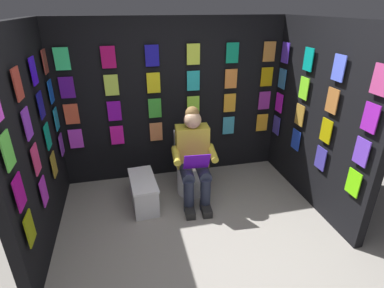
{
  "coord_description": "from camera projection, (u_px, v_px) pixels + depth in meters",
  "views": [
    {
      "loc": [
        0.65,
        1.92,
        2.28
      ],
      "look_at": [
        -0.05,
        -1.08,
        0.85
      ],
      "focal_mm": 28.27,
      "sensor_mm": 36.0,
      "label": 1
    }
  ],
  "objects": [
    {
      "name": "comic_longbox_near",
      "position": [
        144.0,
        192.0,
        3.7
      ],
      "size": [
        0.33,
        0.65,
        0.37
      ],
      "rotation": [
        0.0,
        0.0,
        0.06
      ],
      "color": "silver",
      "rests_on": "ground"
    },
    {
      "name": "display_wall_right",
      "position": [
        32.0,
        142.0,
        2.88
      ],
      "size": [
        0.14,
        1.96,
        2.16
      ],
      "color": "black",
      "rests_on": "ground"
    },
    {
      "name": "display_wall_back",
      "position": [
        173.0,
        101.0,
        4.11
      ],
      "size": [
        3.1,
        0.14,
        2.16
      ],
      "color": "black",
      "rests_on": "ground"
    },
    {
      "name": "display_wall_left",
      "position": [
        319.0,
        117.0,
        3.52
      ],
      "size": [
        0.14,
        1.96,
        2.16
      ],
      "color": "black",
      "rests_on": "ground"
    },
    {
      "name": "ground_plane",
      "position": [
        214.0,
        276.0,
        2.79
      ],
      "size": [
        30.0,
        30.0,
        0.0
      ],
      "primitive_type": "plane",
      "color": "gray"
    },
    {
      "name": "toilet",
      "position": [
        191.0,
        167.0,
        3.98
      ],
      "size": [
        0.42,
        0.57,
        0.77
      ],
      "rotation": [
        0.0,
        0.0,
        -0.07
      ],
      "color": "white",
      "rests_on": "ground"
    },
    {
      "name": "person_reading",
      "position": [
        194.0,
        156.0,
        3.66
      ],
      "size": [
        0.55,
        0.7,
        1.19
      ],
      "rotation": [
        0.0,
        0.0,
        -0.07
      ],
      "color": "gold",
      "rests_on": "ground"
    }
  ]
}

